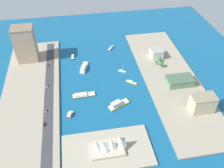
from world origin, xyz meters
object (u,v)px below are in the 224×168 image
object	(u,v)px
ferry_white_commuter	(84,68)
terminal_long_green	(180,81)
patrol_launch_navy	(73,57)
taxi_yellow_cab	(52,61)
yacht_sleek_gray	(111,48)
pickup_red	(48,65)
apartment_midrise_tan	(25,44)
sedan_silver	(46,111)
water_taxi_orange	(131,82)
barge_flat_brown	(83,95)
ferry_yellow_fast	(118,104)
hotel_broad_white	(156,53)
opera_landmark	(109,145)
traffic_light_waterfront	(54,78)
suv_black	(44,124)
sailboat_small_white	(122,71)
office_block_beige	(202,103)
tugboat_red	(70,114)
van_white	(47,86)

from	to	relation	value
ferry_white_commuter	terminal_long_green	distance (m)	131.86
patrol_launch_navy	taxi_yellow_cab	bearing A→B (deg)	18.10
yacht_sleek_gray	pickup_red	distance (m)	101.75
apartment_midrise_tan	sedan_silver	distance (m)	116.41
terminal_long_green	pickup_red	size ratio (longest dim) A/B	6.75
patrol_launch_navy	water_taxi_orange	distance (m)	102.95
barge_flat_brown	terminal_long_green	xyz separation A→B (m)	(-124.87, 1.31, 5.95)
ferry_yellow_fast	water_taxi_orange	bearing A→B (deg)	-123.62
hotel_broad_white	water_taxi_orange	bearing A→B (deg)	45.13
sedan_silver	opera_landmark	distance (m)	88.42
patrol_launch_navy	traffic_light_waterfront	world-z (taller)	traffic_light_waterfront
ferry_yellow_fast	traffic_light_waterfront	distance (m)	94.63
sedan_silver	suv_black	bearing A→B (deg)	86.56
pickup_red	opera_landmark	world-z (taller)	opera_landmark
ferry_white_commuter	yacht_sleek_gray	size ratio (longest dim) A/B	2.26
taxi_yellow_cab	suv_black	bearing A→B (deg)	86.55
patrol_launch_navy	apartment_midrise_tan	size ratio (longest dim) A/B	0.26
patrol_launch_navy	ferry_white_commuter	world-z (taller)	ferry_white_commuter
barge_flat_brown	ferry_white_commuter	xyz separation A→B (m)	(-5.84, -55.22, 1.01)
opera_landmark	water_taxi_orange	bearing A→B (deg)	-115.25
ferry_yellow_fast	water_taxi_orange	size ratio (longest dim) A/B	1.88
hotel_broad_white	taxi_yellow_cab	size ratio (longest dim) A/B	4.30
yacht_sleek_gray	hotel_broad_white	size ratio (longest dim) A/B	0.64
suv_black	pickup_red	size ratio (longest dim) A/B	0.96
sailboat_small_white	yacht_sleek_gray	bearing A→B (deg)	-84.80
opera_landmark	yacht_sleek_gray	bearing A→B (deg)	-100.33
terminal_long_green	taxi_yellow_cab	bearing A→B (deg)	-25.67
water_taxi_orange	office_block_beige	xyz separation A→B (m)	(-66.31, 63.43, 12.02)
taxi_yellow_cab	ferry_white_commuter	bearing A→B (deg)	153.61
taxi_yellow_cab	opera_landmark	size ratio (longest dim) A/B	0.13
yacht_sleek_gray	opera_landmark	world-z (taller)	opera_landmark
sedan_silver	traffic_light_waterfront	world-z (taller)	traffic_light_waterfront
barge_flat_brown	apartment_midrise_tan	world-z (taller)	apartment_midrise_tan
barge_flat_brown	ferry_white_commuter	size ratio (longest dim) A/B	1.06
patrol_launch_navy	water_taxi_orange	world-z (taller)	patrol_launch_navy
suv_black	opera_landmark	size ratio (longest dim) A/B	0.14
office_block_beige	suv_black	world-z (taller)	office_block_beige
office_block_beige	pickup_red	xyz separation A→B (m)	(175.16, -117.41, -9.72)
tugboat_red	office_block_beige	size ratio (longest dim) A/B	0.41
hotel_broad_white	sedan_silver	bearing A→B (deg)	28.20
tugboat_red	terminal_long_green	distance (m)	144.64
traffic_light_waterfront	sailboat_small_white	bearing A→B (deg)	-176.49
hotel_broad_white	ferry_white_commuter	bearing A→B (deg)	4.17
van_white	water_taxi_orange	bearing A→B (deg)	175.59
ferry_yellow_fast	opera_landmark	distance (m)	62.60
office_block_beige	opera_landmark	world-z (taller)	office_block_beige
traffic_light_waterfront	ferry_white_commuter	bearing A→B (deg)	-152.49
sedan_silver	opera_landmark	xyz separation A→B (m)	(-62.71, 62.03, 6.19)
barge_flat_brown	sedan_silver	size ratio (longest dim) A/B	5.74
yacht_sleek_gray	apartment_midrise_tan	xyz separation A→B (m)	(123.96, 11.50, 26.84)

